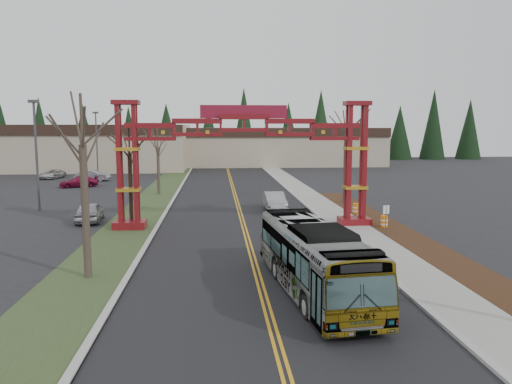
{
  "coord_description": "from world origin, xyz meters",
  "views": [
    {
      "loc": [
        -1.93,
        -16.84,
        7.07
      ],
      "look_at": [
        0.44,
        12.81,
        3.21
      ],
      "focal_mm": 35.0,
      "sensor_mm": 36.0,
      "label": 1
    }
  ],
  "objects": [
    {
      "name": "barrel_mid",
      "position": [
        9.09,
        19.96,
        0.55
      ],
      "size": [
        0.6,
        0.6,
        1.1
      ],
      "color": "orange",
      "rests_on": "ground"
    },
    {
      "name": "silver_sedan",
      "position": [
        3.03,
        25.13,
        0.77
      ],
      "size": [
        1.76,
        4.74,
        1.55
      ],
      "primitive_type": "imported",
      "rotation": [
        0.0,
        0.0,
        0.03
      ],
      "color": "#A5A8AD",
      "rests_on": "ground"
    },
    {
      "name": "parked_car_near_a",
      "position": [
        -11.47,
        21.11,
        0.76
      ],
      "size": [
        2.23,
        4.64,
        1.53
      ],
      "primitive_type": "imported",
      "rotation": [
        0.0,
        0.0,
        3.24
      ],
      "color": "#A5A9AD",
      "rests_on": "ground"
    },
    {
      "name": "curb_left",
      "position": [
        -6.15,
        25.0,
        0.07
      ],
      "size": [
        0.3,
        110.0,
        0.15
      ],
      "primitive_type": "cube",
      "color": "#A8A8A3",
      "rests_on": "ground"
    },
    {
      "name": "street_sign",
      "position": [
        9.04,
        14.3,
        1.48
      ],
      "size": [
        0.45,
        0.19,
        2.05
      ],
      "color": "#3F3F44",
      "rests_on": "ground"
    },
    {
      "name": "parked_car_far_a",
      "position": [
        -18.33,
        50.75,
        0.74
      ],
      "size": [
        4.65,
        2.1,
        1.48
      ],
      "primitive_type": "imported",
      "rotation": [
        0.0,
        0.0,
        1.45
      ],
      "color": "#929399",
      "rests_on": "ground"
    },
    {
      "name": "gateway_arch",
      "position": [
        0.0,
        18.0,
        5.98
      ],
      "size": [
        18.2,
        1.6,
        8.9
      ],
      "color": "maroon",
      "rests_on": "ground"
    },
    {
      "name": "ground",
      "position": [
        0.0,
        0.0,
        0.0
      ],
      "size": [
        200.0,
        200.0,
        0.0
      ],
      "primitive_type": "plane",
      "color": "black",
      "rests_on": "ground"
    },
    {
      "name": "grass_median",
      "position": [
        -8.0,
        25.0,
        0.04
      ],
      "size": [
        4.0,
        110.0,
        0.08
      ],
      "primitive_type": "cube",
      "color": "#304020",
      "rests_on": "ground"
    },
    {
      "name": "lane_line_right",
      "position": [
        0.12,
        25.0,
        0.03
      ],
      "size": [
        0.12,
        100.0,
        0.01
      ],
      "primitive_type": "cube",
      "color": "orange",
      "rests_on": "road"
    },
    {
      "name": "bare_tree_median_near",
      "position": [
        -8.0,
        6.51,
        6.24
      ],
      "size": [
        3.52,
        3.52,
        8.6
      ],
      "color": "#382D26",
      "rests_on": "ground"
    },
    {
      "name": "conifer_treeline",
      "position": [
        0.25,
        92.0,
        6.49
      ],
      "size": [
        116.1,
        5.6,
        13.0
      ],
      "color": "black",
      "rests_on": "ground"
    },
    {
      "name": "sidewalk_right",
      "position": [
        7.6,
        25.0,
        0.08
      ],
      "size": [
        2.6,
        110.0,
        0.14
      ],
      "primitive_type": "cube",
      "color": "gray",
      "rests_on": "ground"
    },
    {
      "name": "road",
      "position": [
        0.0,
        25.0,
        0.01
      ],
      "size": [
        12.0,
        110.0,
        0.02
      ],
      "primitive_type": "cube",
      "color": "black",
      "rests_on": "ground"
    },
    {
      "name": "light_pole_near",
      "position": [
        -17.12,
        26.79,
        5.42
      ],
      "size": [
        0.81,
        0.41,
        9.36
      ],
      "color": "#3F3F44",
      "rests_on": "ground"
    },
    {
      "name": "retail_building_east",
      "position": [
        10.0,
        79.95,
        3.51
      ],
      "size": [
        38.0,
        20.3,
        7.0
      ],
      "color": "tan",
      "rests_on": "ground"
    },
    {
      "name": "barrel_north",
      "position": [
        9.36,
        22.35,
        0.48
      ],
      "size": [
        0.52,
        0.52,
        0.96
      ],
      "color": "orange",
      "rests_on": "ground"
    },
    {
      "name": "parked_car_mid_a",
      "position": [
        -18.33,
        43.86,
        0.64
      ],
      "size": [
        4.79,
        3.46,
        1.29
      ],
      "primitive_type": "imported",
      "rotation": [
        0.0,
        0.0,
        5.13
      ],
      "color": "maroon",
      "rests_on": "ground"
    },
    {
      "name": "parked_car_far_b",
      "position": [
        -24.71,
        54.27,
        0.63
      ],
      "size": [
        2.93,
        4.88,
        1.27
      ],
      "primitive_type": "imported",
      "rotation": [
        0.0,
        0.0,
        -0.19
      ],
      "color": "silver",
      "rests_on": "ground"
    },
    {
      "name": "light_pole_far",
      "position": [
        -19.49,
        58.66,
        5.41
      ],
      "size": [
        0.81,
        0.41,
        9.36
      ],
      "color": "#3F3F44",
      "rests_on": "ground"
    },
    {
      "name": "bare_tree_median_mid",
      "position": [
        -8.0,
        18.81,
        5.15
      ],
      "size": [
        2.92,
        2.92,
        7.11
      ],
      "color": "#382D26",
      "rests_on": "ground"
    },
    {
      "name": "retail_building_west",
      "position": [
        -30.0,
        71.96,
        3.76
      ],
      "size": [
        46.0,
        22.3,
        7.5
      ],
      "color": "tan",
      "rests_on": "ground"
    },
    {
      "name": "barrel_south",
      "position": [
        9.79,
        16.76,
        0.47
      ],
      "size": [
        0.51,
        0.51,
        0.94
      ],
      "color": "orange",
      "rests_on": "ground"
    },
    {
      "name": "transit_bus",
      "position": [
        2.19,
        3.66,
        1.5
      ],
      "size": [
        3.66,
        11.01,
        3.01
      ],
      "primitive_type": "imported",
      "rotation": [
        0.0,
        0.0,
        0.11
      ],
      "color": "#989A9F",
      "rests_on": "ground"
    },
    {
      "name": "bare_tree_median_far",
      "position": [
        -8.0,
        36.02,
        4.94
      ],
      "size": [
        3.08,
        3.08,
        7.0
      ],
      "color": "#382D26",
      "rests_on": "ground"
    },
    {
      "name": "landscape_strip",
      "position": [
        10.2,
        10.0,
        0.06
      ],
      "size": [
        2.6,
        50.0,
        0.12
      ],
      "primitive_type": "cube",
      "color": "#321C10",
      "rests_on": "ground"
    },
    {
      "name": "lane_line_left",
      "position": [
        -0.12,
        25.0,
        0.03
      ],
      "size": [
        0.12,
        100.0,
        0.01
      ],
      "primitive_type": "cube",
      "color": "orange",
      "rests_on": "road"
    },
    {
      "name": "curb_right",
      "position": [
        6.15,
        25.0,
        0.07
      ],
      "size": [
        0.3,
        110.0,
        0.15
      ],
      "primitive_type": "cube",
      "color": "#A8A8A3",
      "rests_on": "ground"
    },
    {
      "name": "bare_tree_right_far",
      "position": [
        10.0,
        28.47,
        6.65
      ],
      "size": [
        3.39,
        3.39,
        8.94
      ],
      "color": "#382D26",
      "rests_on": "ground"
    }
  ]
}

